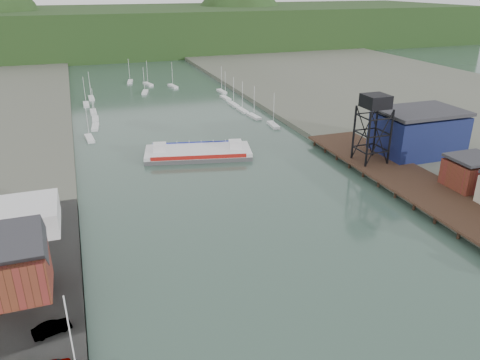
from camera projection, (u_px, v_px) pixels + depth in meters
west_quay at (18, 346)px, 57.07m from camera, size 16.00×80.00×1.60m
east_pier at (411, 180)px, 101.81m from camera, size 14.00×70.00×2.45m
harbor_building at (1, 269)px, 63.08m from camera, size 12.20×8.20×8.90m
white_shed at (4, 220)px, 80.72m from camera, size 18.00×12.00×4.50m
flagpole at (72, 344)px, 47.86m from camera, size 0.16×0.16×12.00m
lift_tower at (375, 105)px, 107.11m from camera, size 6.50×6.50×16.00m
blue_shed at (418, 133)px, 116.77m from camera, size 20.50×14.50×11.30m
marina_sailboats at (163, 104)px, 172.34m from camera, size 57.71×92.65×0.90m
distant_hills at (110, 33)px, 308.65m from camera, size 500.00×120.00×80.00m
chain_ferry at (198, 152)px, 120.87m from camera, size 28.67×16.29×3.89m
car_west_b at (52, 328)px, 57.73m from camera, size 4.83×2.84×1.50m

